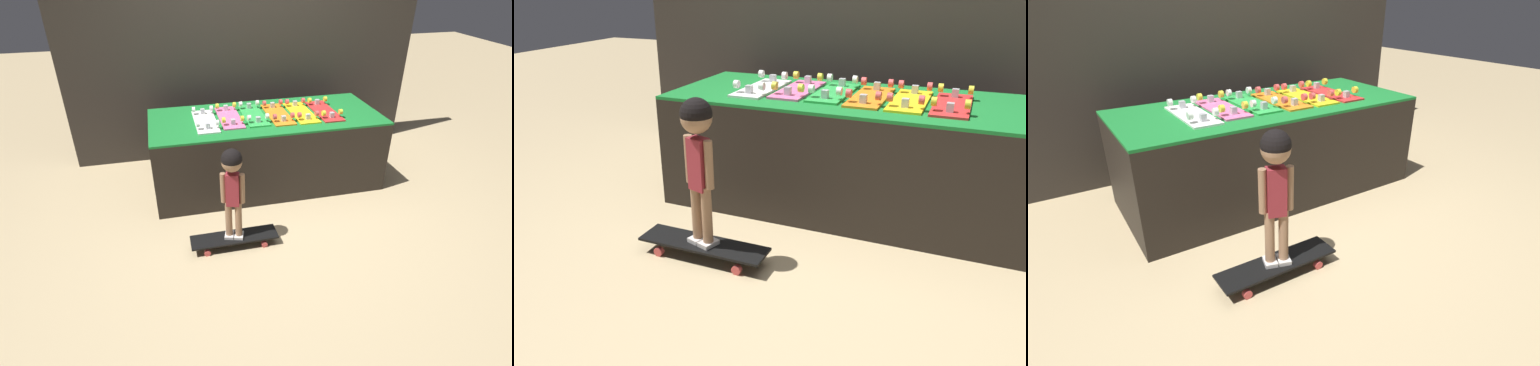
# 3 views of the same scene
# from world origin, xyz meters

# --- Properties ---
(ground_plane) EXTENTS (16.00, 16.00, 0.00)m
(ground_plane) POSITION_xyz_m (0.00, 0.00, 0.00)
(ground_plane) COLOR tan
(back_wall) EXTENTS (4.04, 0.10, 2.28)m
(back_wall) POSITION_xyz_m (0.00, 1.41, 1.14)
(back_wall) COLOR #332D28
(back_wall) RESTS_ON ground_plane
(display_rack) EXTENTS (2.31, 0.96, 0.75)m
(display_rack) POSITION_xyz_m (0.00, 0.55, 0.37)
(display_rack) COLOR black
(display_rack) RESTS_ON ground_plane
(skateboard_white_on_rack) EXTENTS (0.21, 0.60, 0.09)m
(skateboard_white_on_rack) POSITION_xyz_m (-0.61, 0.52, 0.76)
(skateboard_white_on_rack) COLOR white
(skateboard_white_on_rack) RESTS_ON display_rack
(skateboard_pink_on_rack) EXTENTS (0.21, 0.60, 0.09)m
(skateboard_pink_on_rack) POSITION_xyz_m (-0.37, 0.57, 0.76)
(skateboard_pink_on_rack) COLOR pink
(skateboard_pink_on_rack) RESTS_ON display_rack
(skateboard_green_on_rack) EXTENTS (0.21, 0.60, 0.09)m
(skateboard_green_on_rack) POSITION_xyz_m (-0.12, 0.57, 0.76)
(skateboard_green_on_rack) COLOR green
(skateboard_green_on_rack) RESTS_ON display_rack
(skateboard_orange_on_rack) EXTENTS (0.21, 0.60, 0.09)m
(skateboard_orange_on_rack) POSITION_xyz_m (0.12, 0.54, 0.76)
(skateboard_orange_on_rack) COLOR orange
(skateboard_orange_on_rack) RESTS_ON display_rack
(skateboard_yellow_on_rack) EXTENTS (0.21, 0.60, 0.09)m
(skateboard_yellow_on_rack) POSITION_xyz_m (0.37, 0.53, 0.76)
(skateboard_yellow_on_rack) COLOR yellow
(skateboard_yellow_on_rack) RESTS_ON display_rack
(skateboard_red_on_rack) EXTENTS (0.21, 0.60, 0.09)m
(skateboard_red_on_rack) POSITION_xyz_m (0.61, 0.52, 0.76)
(skateboard_red_on_rack) COLOR red
(skateboard_red_on_rack) RESTS_ON display_rack
(skateboard_on_floor) EXTENTS (0.74, 0.19, 0.09)m
(skateboard_on_floor) POSITION_xyz_m (-0.54, -0.46, 0.07)
(skateboard_on_floor) COLOR black
(skateboard_on_floor) RESTS_ON ground_plane
(child) EXTENTS (0.19, 0.16, 0.81)m
(child) POSITION_xyz_m (-0.54, -0.46, 0.66)
(child) COLOR silver
(child) RESTS_ON skateboard_on_floor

